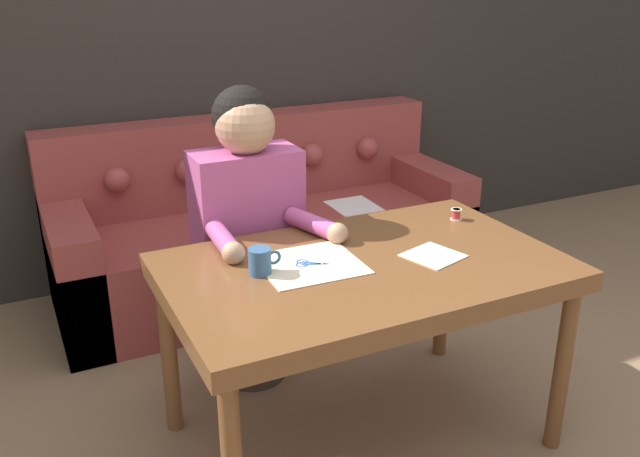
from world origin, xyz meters
The scene contains 10 objects.
ground_plane centered at (0.00, 0.00, 0.00)m, with size 16.00×16.00×0.00m, color #846647.
wall_back centered at (0.00, 1.94, 1.30)m, with size 8.00×0.06×2.60m.
dining_table centered at (-0.02, 0.15, 0.65)m, with size 1.36×0.84×0.72m.
couch centered at (0.13, 1.54, 0.32)m, with size 2.19×0.83×0.91m.
person centered at (-0.24, 0.71, 0.66)m, with size 0.48×0.55×1.26m.
pattern_paper_main centered at (-0.20, 0.21, 0.72)m, with size 0.35×0.32×0.00m.
pattern_paper_offcut centered at (0.22, 0.09, 0.72)m, with size 0.22×0.22×0.00m.
scissors centered at (-0.19, 0.21, 0.73)m, with size 0.19×0.14×0.01m.
mug centered at (-0.38, 0.22, 0.77)m, with size 0.11×0.08×0.09m.
thread_spool centered at (0.51, 0.35, 0.75)m, with size 0.04×0.04×0.05m.
Camera 1 is at (-1.09, -1.69, 1.67)m, focal length 38.00 mm.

